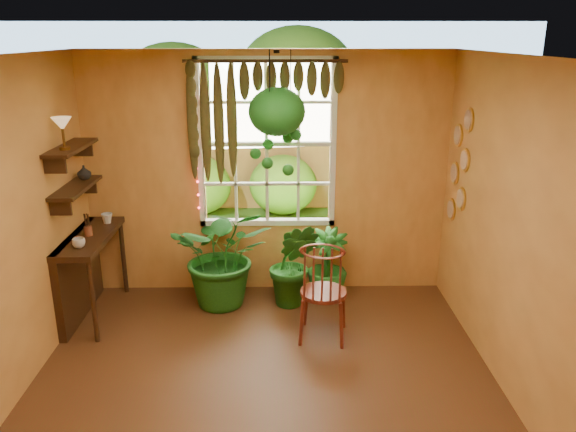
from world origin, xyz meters
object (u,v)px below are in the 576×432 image
(counter_ledge, at_px, (82,267))
(potted_plant_mid, at_px, (294,264))
(windsor_chair, at_px, (323,306))
(hanging_basket, at_px, (277,121))
(potted_plant_left, at_px, (224,254))

(counter_ledge, relative_size, potted_plant_mid, 1.24)
(windsor_chair, relative_size, hanging_basket, 0.97)
(potted_plant_mid, bearing_deg, potted_plant_left, 176.65)
(potted_plant_mid, bearing_deg, hanging_basket, 138.24)
(hanging_basket, bearing_deg, windsor_chair, -63.33)
(potted_plant_mid, relative_size, hanging_basket, 0.77)
(counter_ledge, relative_size, windsor_chair, 0.99)
(windsor_chair, bearing_deg, potted_plant_left, 152.50)
(potted_plant_mid, bearing_deg, counter_ledge, -175.07)
(counter_ledge, xyz_separation_m, potted_plant_left, (1.44, 0.23, 0.03))
(windsor_chair, xyz_separation_m, potted_plant_mid, (-0.26, 0.71, 0.13))
(potted_plant_mid, xyz_separation_m, hanging_basket, (-0.17, 0.15, 1.52))
(hanging_basket, bearing_deg, potted_plant_mid, -41.76)
(potted_plant_mid, distance_m, hanging_basket, 1.54)
(potted_plant_left, xyz_separation_m, hanging_basket, (0.58, 0.11, 1.42))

